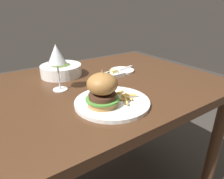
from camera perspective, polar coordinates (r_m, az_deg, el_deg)
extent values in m
cube|color=#472B19|center=(0.92, -10.06, -0.88)|extent=(1.39, 0.85, 0.04)
cylinder|color=#472B19|center=(1.29, 27.17, -14.77)|extent=(0.06, 0.06, 0.70)
cylinder|color=#472B19|center=(1.67, 5.41, -3.18)|extent=(0.06, 0.06, 0.70)
cylinder|color=white|center=(0.76, 0.05, -3.65)|extent=(0.29, 0.29, 0.01)
cylinder|color=#B78447|center=(0.72, -2.60, -3.59)|extent=(0.11, 0.11, 0.02)
cylinder|color=#4C9338|center=(0.71, -2.62, -2.59)|extent=(0.12, 0.12, 0.01)
cylinder|color=#4C2D1E|center=(0.71, -2.64, -1.79)|extent=(0.10, 0.10, 0.02)
ellipsoid|color=#9C6A35|center=(0.69, -2.71, 1.67)|extent=(0.11, 0.11, 0.08)
cylinder|color=#CCB78C|center=(0.68, -2.75, 3.62)|extent=(0.00, 0.00, 0.05)
cylinder|color=gold|center=(0.78, 4.20, -1.83)|extent=(0.03, 0.05, 0.01)
cylinder|color=gold|center=(0.75, 2.14, -2.76)|extent=(0.04, 0.03, 0.01)
cylinder|color=#EABC5B|center=(0.77, 3.98, -2.03)|extent=(0.02, 0.07, 0.01)
cylinder|color=#EABC5B|center=(0.74, 3.94, -2.86)|extent=(0.04, 0.07, 0.01)
cylinder|color=gold|center=(0.80, 1.54, -1.01)|extent=(0.06, 0.02, 0.01)
cylinder|color=#E0B251|center=(0.78, 4.83, -1.53)|extent=(0.06, 0.04, 0.01)
cylinder|color=silver|center=(0.91, -14.56, 0.03)|extent=(0.06, 0.06, 0.00)
cylinder|color=silver|center=(0.89, -14.94, 3.60)|extent=(0.01, 0.01, 0.12)
cone|color=silver|center=(0.86, -15.62, 9.75)|extent=(0.08, 0.08, 0.08)
cylinder|color=white|center=(1.13, 2.91, 5.44)|extent=(0.13, 0.13, 0.01)
cube|color=silver|center=(1.13, 2.92, 5.81)|extent=(0.18, 0.06, 0.00)
cube|color=black|center=(1.04, -1.23, 4.46)|extent=(0.06, 0.03, 0.01)
cube|color=white|center=(1.05, 0.55, 4.32)|extent=(0.10, 0.07, 0.02)
cube|color=#F4E58C|center=(1.04, 0.55, 5.25)|extent=(0.03, 0.03, 0.02)
cylinder|color=white|center=(1.09, -14.30, 5.34)|extent=(0.21, 0.21, 0.06)
ellipsoid|color=#4C662D|center=(1.08, -14.42, 6.50)|extent=(0.12, 0.12, 0.02)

